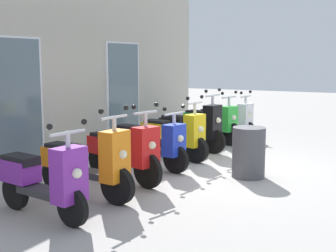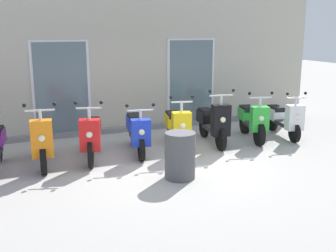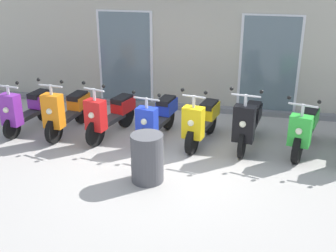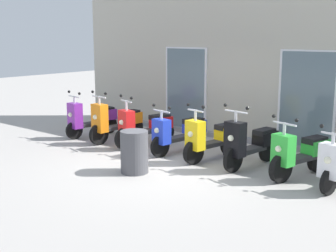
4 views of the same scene
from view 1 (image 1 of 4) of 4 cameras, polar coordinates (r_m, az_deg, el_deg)
name	(u,v)px [view 1 (image 1 of 4)]	position (r m, az deg, el deg)	size (l,w,h in m)	color
ground_plane	(213,169)	(8.18, 5.53, -5.34)	(40.00, 40.00, 0.00)	#A8A39E
storefront_facade	(70,66)	(9.53, -11.96, 7.29)	(10.71, 0.50, 3.68)	#B2AD9E
scooter_purple	(43,178)	(5.80, -15.09, -6.24)	(0.62, 1.53, 1.23)	black
scooter_orange	(88,163)	(6.49, -9.87, -4.56)	(0.57, 1.66, 1.30)	black
scooter_red	(124,151)	(7.25, -5.46, -3.08)	(0.73, 1.61, 1.28)	black
scooter_blue	(150,142)	(8.12, -2.25, -2.02)	(0.65, 1.62, 1.15)	black
scooter_yellow	(174,135)	(8.88, 0.76, -1.14)	(0.64, 1.58, 1.25)	black
scooter_black	(192,127)	(9.68, 3.02, -0.10)	(0.63, 1.64, 1.33)	black
scooter_green	(211,123)	(10.64, 5.32, 0.36)	(0.74, 1.59, 1.21)	black
scooter_white	(227,119)	(11.41, 7.25, 0.87)	(0.63, 1.58, 1.17)	black
trash_bin	(249,152)	(7.66, 9.90, -3.21)	(0.54, 0.54, 0.82)	#4C4C51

